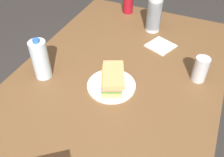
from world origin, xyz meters
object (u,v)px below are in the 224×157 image
at_px(dining_table, 101,116).
at_px(paper_plate, 112,86).
at_px(sandwich, 112,79).
at_px(soda_can_silver, 200,69).
at_px(water_bottle_tall, 40,60).
at_px(plastic_cup_stack, 154,14).
at_px(soda_can_red, 128,4).

distance_m(dining_table, paper_plate, 0.14).
relative_size(sandwich, soda_can_silver, 1.64).
relative_size(water_bottle_tall, plastic_cup_stack, 1.01).
relative_size(dining_table, soda_can_red, 14.87).
distance_m(sandwich, plastic_cup_stack, 0.55).
bearing_deg(soda_can_silver, soda_can_red, -131.90).
xyz_separation_m(sandwich, plastic_cup_stack, (-0.55, 0.02, 0.05)).
bearing_deg(soda_can_red, dining_table, 13.06).
bearing_deg(water_bottle_tall, paper_plate, 100.38).
distance_m(dining_table, sandwich, 0.17).
xyz_separation_m(sandwich, water_bottle_tall, (0.06, -0.33, 0.04)).
relative_size(water_bottle_tall, soda_can_silver, 1.68).
xyz_separation_m(dining_table, soda_can_silver, (-0.33, 0.35, 0.14)).
height_order(sandwich, plastic_cup_stack, plastic_cup_stack).
bearing_deg(dining_table, paper_plate, 178.59).
bearing_deg(soda_can_red, paper_plate, 15.41).
distance_m(paper_plate, soda_can_red, 0.72).
bearing_deg(sandwich, plastic_cup_stack, 177.92).
height_order(sandwich, soda_can_red, soda_can_red).
xyz_separation_m(sandwich, soda_can_silver, (-0.21, 0.34, 0.01)).
bearing_deg(dining_table, plastic_cup_stack, 177.75).
xyz_separation_m(paper_plate, soda_can_red, (-0.69, -0.19, 0.05)).
height_order(soda_can_red, soda_can_silver, same).
relative_size(dining_table, soda_can_silver, 14.87).
bearing_deg(soda_can_red, water_bottle_tall, -10.32).
bearing_deg(soda_can_silver, plastic_cup_stack, -136.01).
distance_m(dining_table, soda_can_red, 0.84).
bearing_deg(soda_can_silver, paper_plate, -58.98).
bearing_deg(water_bottle_tall, sandwich, 99.84).
height_order(soda_can_red, plastic_cup_stack, plastic_cup_stack).
bearing_deg(sandwich, water_bottle_tall, -80.16).
distance_m(dining_table, water_bottle_tall, 0.37).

